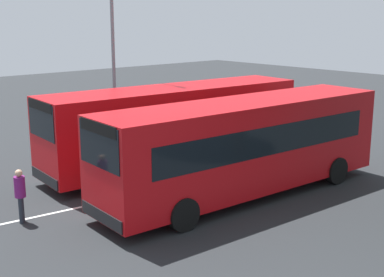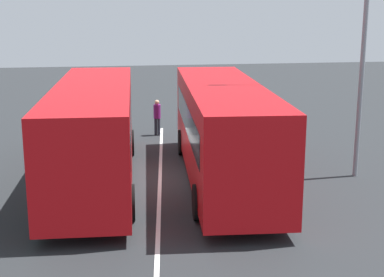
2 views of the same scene
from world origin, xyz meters
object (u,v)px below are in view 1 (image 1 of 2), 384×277
bus_far_left (175,124)px  street_lamp (115,34)px  bus_center_left (245,144)px  pedestrian (20,192)px

bus_far_left → street_lamp: size_ratio=1.24×
bus_center_left → street_lamp: 9.20m
bus_far_left → pedestrian: bus_far_left is taller
bus_far_left → street_lamp: street_lamp is taller
bus_center_left → street_lamp: (-0.70, -8.54, 3.35)m
bus_far_left → bus_center_left: 4.22m
bus_far_left → bus_center_left: bearing=88.3°
street_lamp → pedestrian: bearing=-45.2°
pedestrian → street_lamp: bearing=72.5°
pedestrian → bus_far_left: bearing=45.8°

